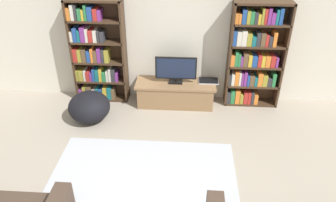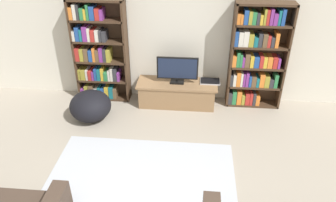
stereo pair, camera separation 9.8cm
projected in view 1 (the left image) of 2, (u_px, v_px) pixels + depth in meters
The scene contains 8 objects.
wall_back at pixel (172, 30), 5.68m from camera, with size 8.80×0.06×2.60m.
bookshelf_left at pixel (96, 54), 5.81m from camera, with size 0.95×0.30×1.86m.
bookshelf_right at pixel (253, 56), 5.64m from camera, with size 0.95×0.30×1.86m.
tv_stand at pixel (176, 93), 5.96m from camera, with size 1.43×0.52×0.44m.
television at pixel (176, 69), 5.72m from camera, with size 0.72×0.16×0.49m.
laptop at pixel (208, 81), 5.88m from camera, with size 0.36×0.26×0.03m.
area_rug at pixel (141, 189), 4.24m from camera, with size 2.51×2.00×0.02m.
beanbag_ottoman at pixel (89, 107), 5.49m from camera, with size 0.69×0.69×0.51m, color black.
Camera 1 is at (0.30, -1.27, 3.18)m, focal length 35.00 mm.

